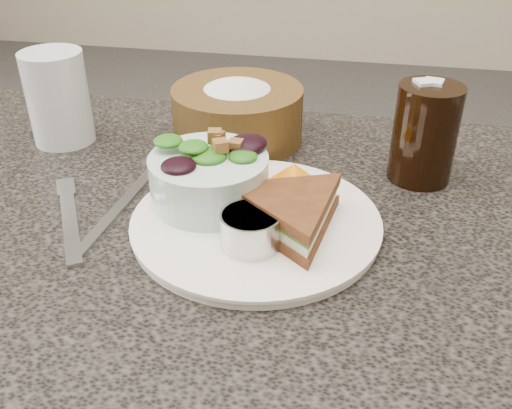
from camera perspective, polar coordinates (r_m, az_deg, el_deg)
The scene contains 10 objects.
dinner_plate at distance 0.64m, azimuth 0.00°, elevation -1.84°, with size 0.27×0.27×0.01m, color white.
sandwich at distance 0.61m, azimuth 3.46°, elevation -0.77°, with size 0.15×0.15×0.04m, color #5C3218, non-canonical shape.
salad_bowl at distance 0.65m, azimuth -4.74°, elevation 3.35°, with size 0.14×0.14×0.08m, color silver, non-canonical shape.
dressing_ramekin at distance 0.58m, azimuth -0.53°, elevation -2.56°, with size 0.06×0.06×0.04m, color #B7B7B7.
orange_wedge at distance 0.69m, azimuth 3.79°, elevation 3.03°, with size 0.07×0.07×0.03m, color orange.
fork at distance 0.68m, azimuth -18.11°, elevation -1.71°, with size 0.02×0.17×0.00m, color #ABACAE.
knife at distance 0.69m, azimuth -13.52°, elevation -0.31°, with size 0.01×0.21×0.00m, color #AAACB0.
bread_basket at distance 0.82m, azimuth -1.87°, elevation 9.91°, with size 0.19×0.19×0.11m, color brown, non-canonical shape.
cola_glass at distance 0.74m, azimuth 16.59°, elevation 7.24°, with size 0.08×0.08×0.14m, color black, non-canonical shape.
water_glass at distance 0.86m, azimuth -19.19°, elevation 10.04°, with size 0.09×0.09×0.13m, color silver.
Camera 1 is at (0.15, -0.52, 1.11)m, focal length 40.00 mm.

